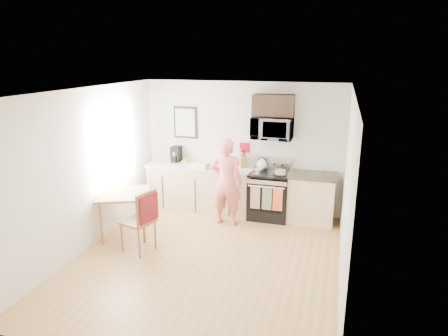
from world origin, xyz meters
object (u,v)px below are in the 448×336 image
(microwave, at_px, (272,128))
(person, at_px, (226,182))
(dining_table, at_px, (124,198))
(cake, at_px, (280,172))
(range, at_px, (269,196))
(chair, at_px, (144,214))

(microwave, xyz_separation_m, person, (-0.72, -0.63, -0.93))
(microwave, xyz_separation_m, dining_table, (-2.28, -1.61, -1.06))
(cake, bearing_deg, range, 154.67)
(microwave, bearing_deg, range, -89.94)
(range, height_order, dining_table, range)
(range, bearing_deg, microwave, 90.06)
(person, relative_size, chair, 1.58)
(person, relative_size, dining_table, 1.74)
(range, distance_m, dining_table, 2.75)
(cake, bearing_deg, chair, -133.89)
(chair, xyz_separation_m, cake, (1.85, 1.92, 0.29))
(dining_table, xyz_separation_m, cake, (2.49, 1.41, 0.27))
(range, distance_m, person, 0.97)
(dining_table, xyz_separation_m, chair, (0.65, -0.51, -0.02))
(chair, relative_size, cake, 4.15)
(range, xyz_separation_m, cake, (0.21, -0.10, 0.53))
(microwave, bearing_deg, chair, -127.56)
(range, bearing_deg, person, -143.80)
(person, relative_size, cake, 6.56)
(microwave, distance_m, chair, 2.89)
(range, height_order, cake, range)
(microwave, height_order, chair, microwave)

